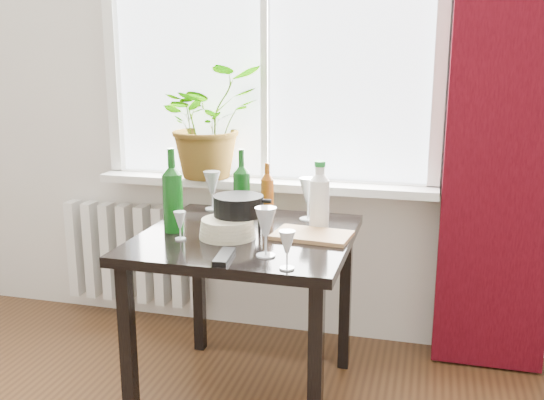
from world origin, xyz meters
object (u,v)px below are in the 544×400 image
(wineglass_back_left, at_px, (212,190))
(wineglass_front_right, at_px, (266,231))
(potted_plant, at_px, (209,122))
(wine_bottle_left, at_px, (172,189))
(radiator, at_px, (135,253))
(cutting_board, at_px, (312,235))
(cleaning_bottle, at_px, (319,195))
(wineglass_front_left, at_px, (180,226))
(tv_remote, at_px, (224,257))
(wine_bottle_right, at_px, (242,185))
(wineglass_far_right, at_px, (287,250))
(plate_stack, at_px, (228,229))
(table, at_px, (247,255))
(wineglass_back_center, at_px, (308,198))
(bottle_amber, at_px, (267,189))
(fondue_pot, at_px, (239,215))

(wineglass_back_left, bearing_deg, wineglass_front_right, -54.51)
(potted_plant, bearing_deg, wine_bottle_left, -83.06)
(radiator, bearing_deg, wineglass_back_left, -26.37)
(cutting_board, bearing_deg, cleaning_bottle, 89.42)
(wineglass_front_right, distance_m, wineglass_front_left, 0.40)
(tv_remote, bearing_deg, cutting_board, 47.24)
(wine_bottle_right, distance_m, wineglass_far_right, 0.67)
(wineglass_front_left, height_order, tv_remote, wineglass_front_left)
(wineglass_front_right, relative_size, plate_stack, 0.82)
(tv_remote, bearing_deg, cleaning_bottle, 55.62)
(table, relative_size, wine_bottle_left, 2.39)
(wineglass_front_left, bearing_deg, wineglass_back_center, 45.04)
(radiator, bearing_deg, table, -36.54)
(bottle_amber, bearing_deg, wineglass_front_right, -75.20)
(table, xyz_separation_m, wineglass_back_center, (0.20, 0.28, 0.19))
(plate_stack, bearing_deg, wineglass_back_center, 53.67)
(bottle_amber, relative_size, plate_stack, 1.06)
(wineglass_front_left, bearing_deg, cleaning_bottle, 31.43)
(wineglass_back_left, bearing_deg, plate_stack, -62.22)
(potted_plant, xyz_separation_m, wineglass_far_right, (0.64, -0.97, -0.32))
(radiator, distance_m, potted_plant, 0.88)
(wine_bottle_right, bearing_deg, bottle_amber, 53.29)
(radiator, distance_m, wineglass_far_right, 1.55)
(radiator, relative_size, table, 0.94)
(wineglass_back_left, bearing_deg, fondue_pot, -55.00)
(potted_plant, bearing_deg, wineglass_back_center, -28.64)
(radiator, height_order, wineglass_far_right, wineglass_far_right)
(wineglass_far_right, bearing_deg, wine_bottle_left, 149.74)
(wine_bottle_left, height_order, cleaning_bottle, wine_bottle_left)
(tv_remote, bearing_deg, table, 86.43)
(table, distance_m, bottle_amber, 0.38)
(wine_bottle_left, relative_size, cutting_board, 1.16)
(cleaning_bottle, xyz_separation_m, cutting_board, (-0.00, -0.14, -0.14))
(wineglass_front_left, bearing_deg, potted_plant, 101.57)
(wine_bottle_left, xyz_separation_m, wineglass_back_left, (0.03, 0.39, -0.08))
(table, distance_m, wineglass_front_right, 0.35)
(tv_remote, bearing_deg, plate_stack, 99.70)
(wineglass_back_left, height_order, tv_remote, wineglass_back_left)
(wineglass_back_left, bearing_deg, bottle_amber, -7.06)
(potted_plant, distance_m, tv_remote, 1.07)
(bottle_amber, distance_m, fondue_pot, 0.32)
(bottle_amber, relative_size, wineglass_back_center, 1.25)
(wine_bottle_right, distance_m, fondue_pot, 0.22)
(radiator, xyz_separation_m, tv_remote, (0.87, -0.96, 0.37))
(plate_stack, bearing_deg, potted_plant, 115.87)
(wineglass_back_left, relative_size, tv_remote, 1.11)
(cleaning_bottle, xyz_separation_m, wineglass_back_left, (-0.55, 0.19, -0.05))
(wine_bottle_left, height_order, plate_stack, wine_bottle_left)
(cleaning_bottle, xyz_separation_m, wineglass_far_right, (-0.01, -0.53, -0.08))
(cleaning_bottle, bearing_deg, potted_plant, 146.08)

